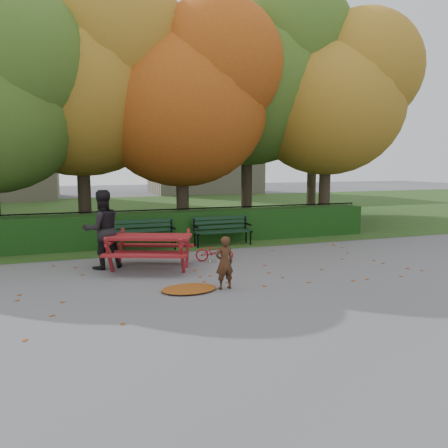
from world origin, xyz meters
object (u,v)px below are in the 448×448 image
object	(u,v)px
bench_left	(144,232)
child	(224,263)
bicycle	(214,252)
tree_c	(193,95)
tree_e	(338,95)
tree_g	(322,103)
tree_b	(91,76)
picnic_table	(150,243)
bench_right	(222,228)
tree_d	(259,74)
adult	(102,229)

from	to	relation	value
bench_left	child	size ratio (longest dim) A/B	1.68
child	bicycle	distance (m)	2.54
tree_c	bicycle	distance (m)	6.36
tree_e	child	world-z (taller)	tree_e
tree_e	bench_left	world-z (taller)	tree_e
tree_g	tree_b	bearing A→B (deg)	-164.37
tree_b	picnic_table	size ratio (longest dim) A/B	3.72
tree_e	bench_right	bearing A→B (deg)	-159.13
bicycle	tree_d	bearing A→B (deg)	-12.90
tree_c	tree_d	distance (m)	3.50
tree_g	picnic_table	world-z (taller)	tree_g
tree_b	bench_right	size ratio (longest dim) A/B	4.88
tree_b	tree_g	world-z (taller)	tree_b
tree_d	bench_left	bearing A→B (deg)	-145.74
child	tree_g	bearing A→B (deg)	-135.17
tree_e	adult	xyz separation A→B (m)	(-9.12, -3.99, -4.14)
bicycle	tree_e	bearing A→B (deg)	-36.18
bench_right	adult	distance (m)	4.19
adult	bench_right	bearing A→B (deg)	-166.00
tree_g	tree_d	bearing A→B (deg)	-150.39
bench_left	adult	world-z (taller)	adult
tree_c	tree_d	bearing A→B (deg)	22.61
tree_g	bench_left	xyz separation A→B (m)	(-9.63, -6.06, -4.85)
bench_right	picnic_table	size ratio (longest dim) A/B	0.76
tree_b	bench_left	bearing A→B (deg)	-69.42
bench_left	bench_right	xyz separation A→B (m)	(2.40, 0.00, 0.00)
bench_left	child	xyz separation A→B (m)	(0.86, -4.56, 0.02)
tree_e	tree_b	bearing A→B (deg)	173.79
tree_e	picnic_table	xyz separation A→B (m)	(-8.08, -4.51, -4.44)
bench_left	child	bearing A→B (deg)	-79.36
picnic_table	bicycle	world-z (taller)	picnic_table
tree_e	adult	distance (m)	10.78
tree_b	bicycle	bearing A→B (deg)	-63.25
tree_d	adult	xyz separation A→B (m)	(-6.48, -5.45, -5.04)
tree_e	bench_left	xyz separation A→B (m)	(-7.82, -2.07, -4.56)
bench_left	picnic_table	xyz separation A→B (m)	(-0.26, -2.45, 0.12)
child	bicycle	xyz separation A→B (m)	(0.60, 2.45, -0.28)
tree_e	tree_g	world-z (taller)	tree_g
tree_g	bench_left	distance (m)	12.37
bench_right	bench_left	bearing A→B (deg)	180.00
tree_b	tree_g	bearing A→B (deg)	15.63
bicycle	bench_left	bearing A→B (deg)	55.05
tree_c	tree_b	bearing A→B (deg)	166.55
bench_right	bicycle	world-z (taller)	bench_right
tree_c	child	world-z (taller)	tree_c
tree_g	bicycle	bearing A→B (deg)	-135.00
bench_left	bench_right	bearing A→B (deg)	0.00
tree_g	adult	distance (m)	14.25
adult	tree_g	bearing A→B (deg)	-157.34
tree_g	child	xyz separation A→B (m)	(-8.78, -10.62, -4.84)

